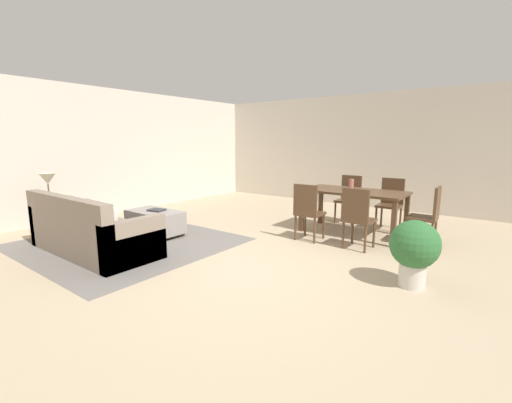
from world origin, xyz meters
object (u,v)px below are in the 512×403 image
at_px(ottoman_table, 155,221).
at_px(vase_centerpiece, 351,185).
at_px(potted_plant, 414,248).
at_px(dining_chair_near_left, 308,209).
at_px(table_lamp, 48,180).
at_px(dining_table, 353,196).
at_px(dining_chair_far_left, 349,196).
at_px(book_on_ottoman, 157,210).
at_px(couch, 91,232).
at_px(dining_chair_far_right, 391,200).
at_px(dining_chair_near_right, 357,215).
at_px(side_table, 51,211).
at_px(dining_chair_head_east, 429,213).

distance_m(ottoman_table, vase_centerpiece, 3.41).
bearing_deg(potted_plant, dining_chair_near_left, 153.89).
bearing_deg(dining_chair_near_left, potted_plant, -26.11).
relative_size(table_lamp, dining_table, 0.31).
height_order(dining_chair_far_left, book_on_ottoman, dining_chair_far_left).
xyz_separation_m(table_lamp, potted_plant, (5.34, 1.50, -0.51)).
xyz_separation_m(couch, dining_chair_far_right, (3.02, 4.02, 0.22)).
height_order(table_lamp, vase_centerpiece, table_lamp).
bearing_deg(dining_chair_far_left, dining_chair_near_left, -90.78).
relative_size(dining_chair_near_right, dining_chair_far_right, 1.00).
bearing_deg(book_on_ottoman, ottoman_table, -162.49).
distance_m(side_table, dining_table, 5.11).
xyz_separation_m(vase_centerpiece, book_on_ottoman, (-2.55, -2.12, -0.41)).
height_order(dining_chair_far_right, book_on_ottoman, dining_chair_far_right).
distance_m(table_lamp, book_on_ottoman, 1.83).
relative_size(couch, dining_chair_far_left, 2.31).
height_order(couch, table_lamp, table_lamp).
relative_size(dining_table, book_on_ottoman, 6.54).
bearing_deg(vase_centerpiece, ottoman_table, -140.51).
bearing_deg(book_on_ottoman, side_table, -141.29).
xyz_separation_m(couch, table_lamp, (-1.36, 0.04, 0.66)).
bearing_deg(dining_chair_near_left, dining_chair_head_east, 27.70).
distance_m(side_table, dining_chair_near_right, 4.97).
height_order(dining_table, potted_plant, dining_table).
bearing_deg(potted_plant, side_table, -164.34).
xyz_separation_m(table_lamp, dining_chair_near_left, (3.55, 2.37, -0.43)).
height_order(table_lamp, dining_chair_near_right, table_lamp).
bearing_deg(ottoman_table, dining_table, 38.86).
xyz_separation_m(side_table, dining_chair_near_left, (3.55, 2.37, 0.09)).
bearing_deg(couch, dining_table, 51.25).
height_order(dining_chair_far_left, dining_chair_head_east, same).
bearing_deg(side_table, ottoman_table, 39.20).
height_order(ottoman_table, dining_chair_head_east, dining_chair_head_east).
height_order(ottoman_table, book_on_ottoman, book_on_ottoman).
distance_m(dining_table, dining_chair_near_left, 0.95).
bearing_deg(couch, table_lamp, 178.45).
xyz_separation_m(dining_chair_far_right, dining_chair_head_east, (0.78, -0.77, 0.00)).
distance_m(side_table, dining_chair_near_left, 4.27).
xyz_separation_m(dining_table, dining_chair_near_left, (-0.42, -0.84, -0.15)).
distance_m(dining_chair_near_left, potted_plant, 1.99).
bearing_deg(dining_chair_far_left, book_on_ottoman, -127.03).
distance_m(ottoman_table, dining_chair_far_left, 3.70).
xyz_separation_m(couch, ottoman_table, (-0.03, 1.12, -0.05)).
relative_size(side_table, vase_centerpiece, 2.88).
relative_size(dining_chair_far_left, vase_centerpiece, 4.88).
relative_size(dining_chair_near_right, potted_plant, 1.23).
relative_size(dining_chair_near_right, book_on_ottoman, 3.54).
distance_m(couch, dining_chair_near_right, 3.87).
distance_m(couch, dining_chair_far_left, 4.63).
distance_m(dining_chair_head_east, vase_centerpiece, 1.28).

